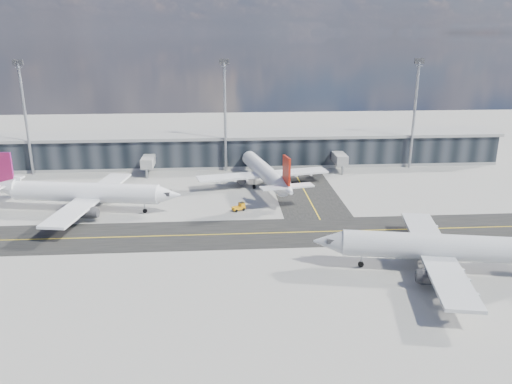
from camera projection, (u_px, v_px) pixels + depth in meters
ground at (230, 243)px, 87.21m from camera, size 300.00×300.00×0.00m
taxiway_lanes at (249, 220)px, 97.67m from camera, size 180.00×63.00×0.03m
terminal_concourse at (226, 150)px, 138.16m from camera, size 152.00×19.80×8.80m
floodlight_masts at (225, 112)px, 128.07m from camera, size 102.50×0.70×28.90m
airliner_af at (83, 193)px, 101.71m from camera, size 40.53×34.72×12.03m
airliner_redtail at (265, 173)px, 117.46m from camera, size 31.98×37.27×11.09m
airliner_near at (447, 248)px, 75.61m from camera, size 40.12×34.41×11.93m
baggage_tug at (240, 207)px, 102.84m from camera, size 2.89×2.32×1.64m
service_van at (282, 174)px, 126.71m from camera, size 3.01×6.27×1.72m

